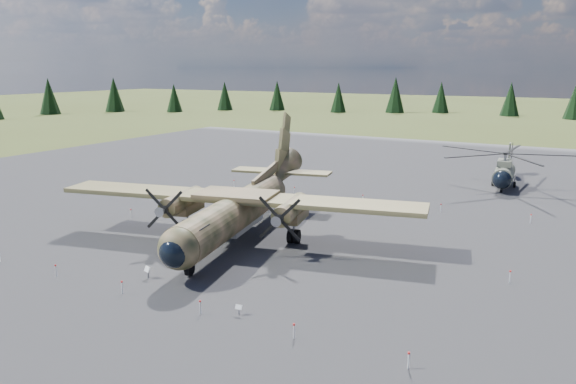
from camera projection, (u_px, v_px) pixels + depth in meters
The scene contains 8 objects.
ground at pixel (287, 245), 44.04m from camera, with size 500.00×500.00×0.00m, color #485526.
apron at pixel (339, 216), 52.57m from camera, with size 120.00×120.00×0.04m, color #5C5B60.
transport_plane at pixel (241, 203), 45.66m from camera, with size 29.78×26.71×9.85m.
helicopter_near at pixel (505, 163), 64.05m from camera, with size 17.97×20.25×4.21m.
info_placard_left at pixel (148, 271), 36.89m from camera, with size 0.56×0.36×0.81m.
info_placard_right at pixel (239, 308), 31.43m from camera, with size 0.41×0.22×0.62m.
barrier_fence at pixel (281, 238), 44.09m from camera, with size 33.12×29.62×0.85m.
treeline at pixel (341, 169), 50.39m from camera, with size 298.14×292.38×10.92m.
Camera 1 is at (20.60, -36.72, 13.57)m, focal length 35.00 mm.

